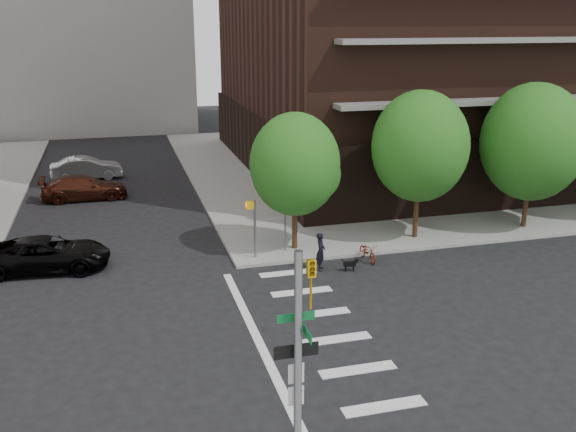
{
  "coord_description": "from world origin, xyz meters",
  "views": [
    {
      "loc": [
        -3.58,
        -18.0,
        10.2
      ],
      "look_at": [
        3.0,
        6.0,
        2.5
      ],
      "focal_mm": 40.0,
      "sensor_mm": 36.0,
      "label": 1
    }
  ],
  "objects_px": {
    "traffic_signal": "(299,414)",
    "parked_car_maroon": "(84,188)",
    "scooter": "(368,252)",
    "parked_car_silver": "(86,168)",
    "dog_walker": "(321,251)",
    "parked_car_black": "(47,254)"
  },
  "relations": [
    {
      "from": "parked_car_maroon",
      "to": "scooter",
      "type": "bearing_deg",
      "value": -138.69
    },
    {
      "from": "parked_car_silver",
      "to": "scooter",
      "type": "height_order",
      "value": "parked_car_silver"
    },
    {
      "from": "traffic_signal",
      "to": "parked_car_maroon",
      "type": "relative_size",
      "value": 1.22
    },
    {
      "from": "traffic_signal",
      "to": "parked_car_black",
      "type": "distance_m",
      "value": 17.74
    },
    {
      "from": "dog_walker",
      "to": "parked_car_silver",
      "type": "bearing_deg",
      "value": 49.49
    },
    {
      "from": "traffic_signal",
      "to": "parked_car_black",
      "type": "bearing_deg",
      "value": 110.63
    },
    {
      "from": "scooter",
      "to": "traffic_signal",
      "type": "bearing_deg",
      "value": -121.6
    },
    {
      "from": "parked_car_black",
      "to": "scooter",
      "type": "xyz_separation_m",
      "value": [
        13.45,
        -2.5,
        -0.31
      ]
    },
    {
      "from": "parked_car_black",
      "to": "parked_car_silver",
      "type": "bearing_deg",
      "value": 1.76
    },
    {
      "from": "traffic_signal",
      "to": "dog_walker",
      "type": "height_order",
      "value": "traffic_signal"
    },
    {
      "from": "parked_car_black",
      "to": "dog_walker",
      "type": "xyz_separation_m",
      "value": [
        11.1,
        -3.0,
        0.11
      ]
    },
    {
      "from": "scooter",
      "to": "dog_walker",
      "type": "bearing_deg",
      "value": -172.21
    },
    {
      "from": "traffic_signal",
      "to": "dog_walker",
      "type": "bearing_deg",
      "value": 70.06
    },
    {
      "from": "parked_car_black",
      "to": "dog_walker",
      "type": "height_order",
      "value": "dog_walker"
    },
    {
      "from": "traffic_signal",
      "to": "parked_car_silver",
      "type": "height_order",
      "value": "traffic_signal"
    },
    {
      "from": "parked_car_silver",
      "to": "parked_car_maroon",
      "type": "bearing_deg",
      "value": 175.7
    },
    {
      "from": "parked_car_maroon",
      "to": "parked_car_silver",
      "type": "bearing_deg",
      "value": -0.64
    },
    {
      "from": "parked_car_maroon",
      "to": "scooter",
      "type": "xyz_separation_m",
      "value": [
        12.27,
        -13.65,
        -0.31
      ]
    },
    {
      "from": "parked_car_black",
      "to": "parked_car_maroon",
      "type": "distance_m",
      "value": 11.21
    },
    {
      "from": "traffic_signal",
      "to": "scooter",
      "type": "height_order",
      "value": "traffic_signal"
    },
    {
      "from": "parked_car_maroon",
      "to": "parked_car_silver",
      "type": "xyz_separation_m",
      "value": [
        0.0,
        5.09,
        0.04
      ]
    },
    {
      "from": "scooter",
      "to": "parked_car_silver",
      "type": "bearing_deg",
      "value": 118.96
    }
  ]
}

